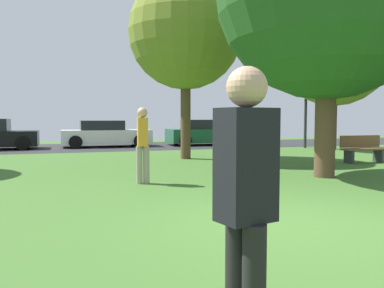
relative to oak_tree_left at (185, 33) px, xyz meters
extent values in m
plane|color=#3D6628|center=(-1.24, -8.97, -4.54)|extent=(44.00, 44.00, 0.00)
cube|color=#28282B|center=(-1.24, 7.03, -4.54)|extent=(44.00, 6.40, 0.01)
cylinder|color=brown|center=(0.00, 0.00, -2.92)|extent=(0.37, 0.37, 3.25)
sphere|color=olive|center=(0.00, 0.00, 0.02)|extent=(4.10, 4.10, 4.10)
cylinder|color=brown|center=(1.99, -5.40, -3.00)|extent=(0.50, 0.50, 3.09)
cylinder|color=brown|center=(7.91, 1.93, -3.14)|extent=(0.31, 0.31, 2.81)
sphere|color=olive|center=(7.91, 1.93, 0.15)|extent=(5.28, 5.28, 5.28)
cube|color=black|center=(-3.25, -11.71, -3.34)|extent=(0.36, 0.29, 0.66)
sphere|color=tan|center=(-3.25, -11.71, -2.89)|extent=(0.24, 0.24, 0.24)
cylinder|color=gray|center=(-2.63, -4.98, -4.12)|extent=(0.14, 0.14, 0.85)
cylinder|color=gray|center=(-2.47, -5.00, -4.12)|extent=(0.14, 0.14, 0.85)
cube|color=orange|center=(-2.55, -4.99, -3.37)|extent=(0.25, 0.34, 0.64)
sphere|color=tan|center=(-2.55, -4.99, -2.94)|extent=(0.23, 0.23, 0.23)
cylinder|color=black|center=(-6.03, 7.86, -4.22)|extent=(0.64, 0.22, 0.64)
cylinder|color=black|center=(-6.03, 5.98, -4.22)|extent=(0.64, 0.22, 0.64)
cube|color=white|center=(-2.11, 7.11, -4.03)|extent=(4.50, 1.85, 0.73)
cube|color=black|center=(-2.33, 7.11, -3.43)|extent=(2.16, 1.63, 0.48)
cylinder|color=black|center=(-0.53, 8.04, -4.22)|extent=(0.64, 0.22, 0.64)
cylinder|color=black|center=(-0.53, 6.18, -4.22)|extent=(0.64, 0.22, 0.64)
cylinder|color=black|center=(-3.68, 8.04, -4.22)|extent=(0.64, 0.22, 0.64)
cylinder|color=black|center=(-3.68, 6.18, -4.22)|extent=(0.64, 0.22, 0.64)
cube|color=#195633|center=(3.29, 6.86, -4.03)|extent=(4.23, 1.89, 0.73)
cube|color=black|center=(3.08, 6.86, -3.40)|extent=(2.03, 1.66, 0.51)
cylinder|color=black|center=(4.77, 7.80, -4.22)|extent=(0.64, 0.22, 0.64)
cylinder|color=black|center=(4.77, 5.92, -4.22)|extent=(0.64, 0.22, 0.64)
cylinder|color=black|center=(1.81, 7.80, -4.22)|extent=(0.64, 0.22, 0.64)
cylinder|color=black|center=(1.81, 5.92, -4.22)|extent=(0.64, 0.22, 0.64)
cube|color=brown|center=(5.27, -3.08, -4.09)|extent=(1.60, 0.44, 0.06)
cube|color=brown|center=(5.27, -2.88, -3.84)|extent=(1.60, 0.06, 0.40)
cube|color=#333338|center=(5.87, -3.08, -4.32)|extent=(0.10, 0.40, 0.45)
cube|color=#333338|center=(4.67, -3.08, -4.32)|extent=(0.10, 0.40, 0.45)
cylinder|color=#2D2D33|center=(7.25, 3.23, -2.29)|extent=(0.14, 0.14, 4.50)
camera|label=1|loc=(-4.25, -13.78, -3.07)|focal=37.04mm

